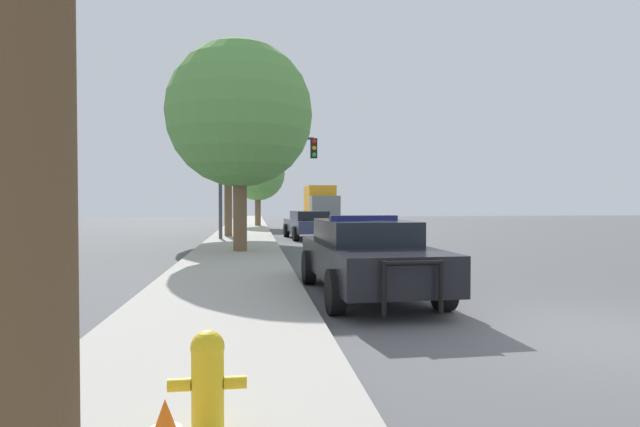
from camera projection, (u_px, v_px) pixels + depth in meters
name	position (u px, v px, depth m)	size (l,w,h in m)	color
ground_plane	(605.00, 336.00, 6.52)	(110.00, 110.00, 0.00)	#565659
sidewalk_left	(207.00, 346.00, 5.84)	(3.00, 110.00, 0.13)	#ADA89E
police_car	(366.00, 254.00, 9.44)	(2.12, 5.02, 1.50)	black
fire_hydrant	(208.00, 378.00, 3.52)	(0.55, 0.24, 0.72)	gold
traffic_light	(262.00, 163.00, 22.42)	(4.43, 0.35, 4.69)	#424247
car_background_distant	(315.00, 213.00, 49.39)	(2.12, 4.04, 1.31)	silver
car_background_midblock	(308.00, 224.00, 24.08)	(2.24, 4.62, 1.34)	#333856
box_truck	(320.00, 203.00, 45.39)	(2.69, 7.66, 3.26)	slate
tree_sidewalk_mid	(228.00, 119.00, 23.95)	(5.37, 5.37, 8.36)	brown
tree_sidewalk_near	(240.00, 114.00, 16.60)	(4.87, 4.87, 7.01)	brown
tree_sidewalk_far	(258.00, 174.00, 34.97)	(3.79, 3.79, 5.56)	brown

